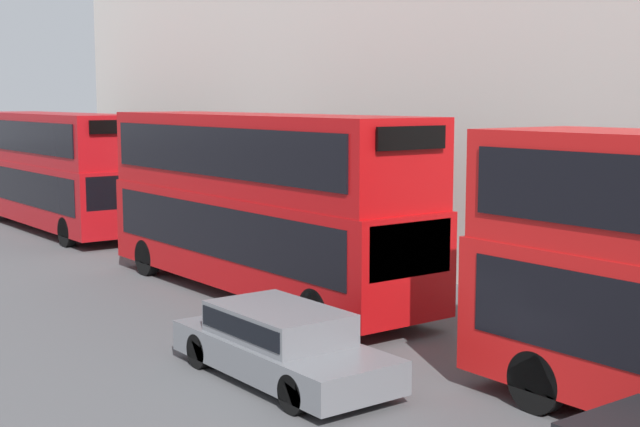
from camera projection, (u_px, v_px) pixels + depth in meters
name	position (u px, v px, depth m)	size (l,w,h in m)	color
bus_second_in_queue	(259.00, 196.00, 21.97)	(2.59, 11.11, 4.50)	#B20C0F
bus_third_in_queue	(54.00, 166.00, 33.02)	(2.59, 11.22, 4.34)	#A80F14
car_hatchback	(281.00, 341.00, 15.47)	(1.81, 4.65, 1.28)	slate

